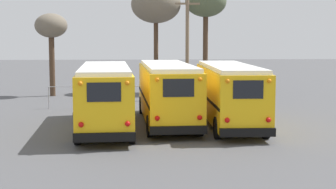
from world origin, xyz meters
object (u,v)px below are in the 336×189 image
school_bus_0 (105,95)px  bare_tree_0 (206,3)px  school_bus_2 (229,92)px  school_bus_1 (167,91)px  bare_tree_2 (51,28)px  utility_pole (187,43)px  bare_tree_1 (156,5)px

school_bus_0 → bare_tree_0: 18.79m
school_bus_2 → school_bus_0: bearing=-173.0°
school_bus_1 → school_bus_2: (3.14, -0.70, -0.01)m
school_bus_0 → bare_tree_2: (-4.89, 14.92, 3.49)m
utility_pole → bare_tree_2: bearing=164.6°
school_bus_1 → school_bus_2: 3.22m
school_bus_1 → utility_pole: (2.15, 10.64, 2.41)m
school_bus_2 → utility_pole: (-0.99, 11.34, 2.43)m
school_bus_0 → bare_tree_1: bearing=79.3°
school_bus_1 → bare_tree_1: size_ratio=1.15×
school_bus_2 → school_bus_1: bearing=167.5°
bare_tree_2 → school_bus_0: bearing=-71.8°
utility_pole → bare_tree_0: 5.67m
bare_tree_0 → bare_tree_2: (-12.12, -1.52, -2.03)m
school_bus_2 → bare_tree_2: 18.37m
school_bus_0 → school_bus_1: 3.47m
school_bus_1 → bare_tree_2: 16.05m
school_bus_0 → bare_tree_2: bearing=108.2°
school_bus_1 → bare_tree_1: bare_tree_1 is taller
utility_pole → bare_tree_1: bearing=112.1°
school_bus_0 → school_bus_2: school_bus_0 is taller
bare_tree_2 → utility_pole: bearing=-15.4°
bare_tree_0 → school_bus_1: bearing=-105.3°
bare_tree_1 → school_bus_0: bearing=-100.7°
school_bus_1 → bare_tree_2: bare_tree_2 is taller
school_bus_0 → utility_pole: bearing=66.4°
bare_tree_2 → school_bus_2: bearing=-51.7°
school_bus_2 → bare_tree_0: bearing=86.6°
bare_tree_2 → bare_tree_0: bearing=7.1°
school_bus_0 → school_bus_2: bearing=7.0°
school_bus_0 → bare_tree_1: size_ratio=1.16×
utility_pole → school_bus_0: bearing=-113.6°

